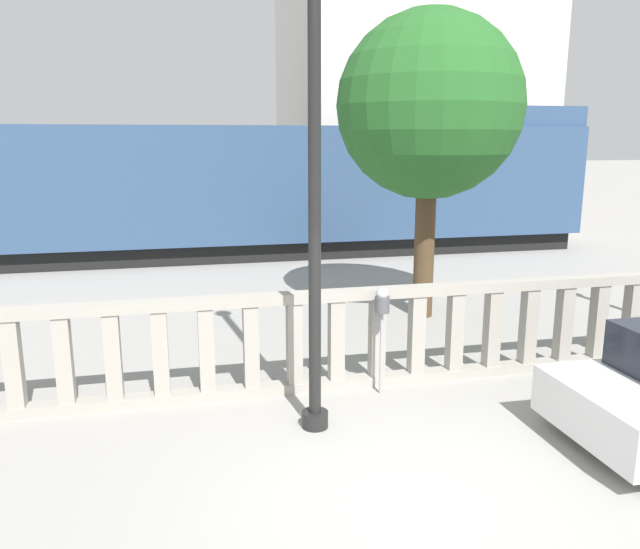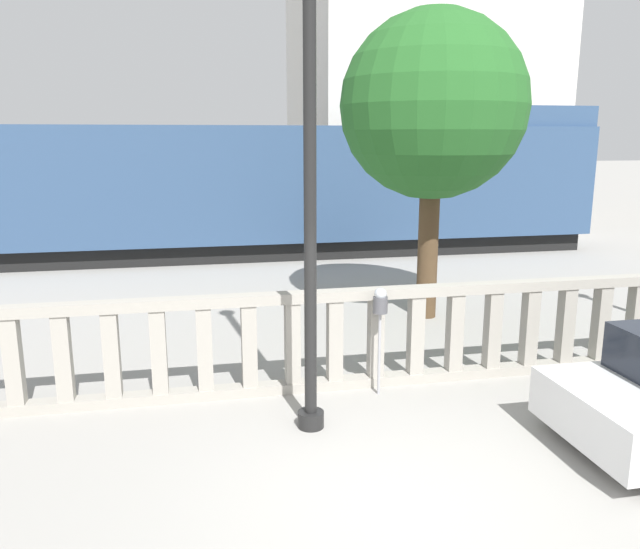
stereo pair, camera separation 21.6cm
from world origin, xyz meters
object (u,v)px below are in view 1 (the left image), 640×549
Objects in this scene: parking_meter at (382,307)px; train_far at (209,166)px; lamppost at (314,132)px; train_near at (247,189)px; tree_left at (429,107)px.

parking_meter is 0.06× the size of train_far.
lamppost is at bearing -90.75° from train_far.
lamppost is 11.49m from train_near.
parking_meter is at bearing -120.12° from tree_left.
train_near is at bearing -89.66° from train_far.
tree_left is at bearing -83.85° from train_far.
train_far is (-0.11, 18.29, -0.10)m from train_near.
lamppost is at bearing -92.49° from train_near.
train_far reaches higher than parking_meter.
lamppost is 5.32m from tree_left.
parking_meter is at bearing -86.72° from train_near.
lamppost is 2.66m from parking_meter.
lamppost reaches higher than parking_meter.
tree_left is (2.02, 3.48, 2.77)m from parking_meter.
train_far is at bearing 89.25° from lamppost.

